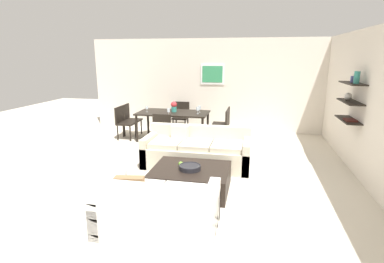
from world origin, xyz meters
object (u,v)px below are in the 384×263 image
wine_glass_left_near (147,108)px  wine_glass_right_far (199,108)px  loveseat_white (157,210)px  coffee_table (191,179)px  dining_chair_foot (163,129)px  wine_glass_right_near (198,109)px  sofa_beige (197,152)px  decorative_bowl (190,167)px  centerpiece_vase (174,106)px  wine_glass_foot (168,110)px  dining_table (173,114)px  dining_chair_right_far (224,121)px  dining_chair_left_far (130,117)px  dining_chair_right_near (222,125)px  apple_on_coffee_table (181,164)px  dining_chair_left_near (123,121)px  dining_chair_head (181,115)px

wine_glass_left_near → wine_glass_right_far: wine_glass_right_far is taller
loveseat_white → coffee_table: loveseat_white is taller
dining_chair_foot → wine_glass_right_near: wine_glass_right_near is taller
sofa_beige → decorative_bowl: 1.24m
loveseat_white → dining_chair_foot: (-0.95, 3.43, 0.21)m
wine_glass_right_near → centerpiece_vase: (-0.68, 0.17, 0.02)m
wine_glass_foot → wine_glass_left_near: (-0.69, 0.31, -0.01)m
wine_glass_left_near → dining_table: bearing=10.1°
loveseat_white → dining_chair_right_far: (0.38, 4.56, 0.21)m
wine_glass_left_near → dining_chair_left_far: bearing=151.9°
dining_chair_right_near → wine_glass_right_near: wine_glass_right_near is taller
apple_on_coffee_table → centerpiece_vase: bearing=107.0°
dining_chair_left_near → wine_glass_left_near: wine_glass_left_near is taller
dining_chair_right_near → wine_glass_foot: 1.40m
apple_on_coffee_table → dining_chair_right_far: bearing=82.8°
loveseat_white → wine_glass_right_near: 4.26m
dining_chair_foot → wine_glass_right_near: 1.11m
dining_chair_head → wine_glass_left_near: 1.29m
dining_chair_head → dining_chair_left_near: bearing=-139.9°
dining_chair_right_near → wine_glass_right_near: size_ratio=4.88×
centerpiece_vase → dining_table: bearing=-102.4°
dining_chair_head → dining_chair_left_far: bearing=-153.1°
dining_chair_foot → dining_chair_left_near: bearing=153.1°
dining_chair_left_far → sofa_beige: bearing=-41.7°
dining_chair_foot → wine_glass_right_near: bearing=48.6°
coffee_table → sofa_beige: bearing=95.8°
dining_table → dining_chair_right_far: dining_chair_right_far is taller
dining_chair_right_near → wine_glass_left_near: size_ratio=5.52×
sofa_beige → wine_glass_right_far: wine_glass_right_far is taller
dining_table → dining_chair_left_far: dining_chair_left_far is taller
wine_glass_right_near → dining_chair_left_near: bearing=-177.2°
decorative_bowl → loveseat_white: bearing=-97.6°
sofa_beige → dining_chair_left_far: 3.14m
decorative_bowl → apple_on_coffee_table: apple_on_coffee_table is taller
apple_on_coffee_table → dining_chair_left_near: 3.56m
wine_glass_foot → dining_chair_head: bearing=90.0°
coffee_table → dining_chair_left_near: bearing=131.2°
loveseat_white → wine_glass_right_far: size_ratio=8.76×
dining_chair_left_far → dining_chair_left_near: bearing=-90.0°
wine_glass_left_near → centerpiece_vase: 0.72m
coffee_table → dining_chair_right_near: size_ratio=1.44×
wine_glass_left_near → wine_glass_right_far: (1.38, 0.25, 0.00)m
dining_chair_right_near → dining_chair_left_far: 2.71m
coffee_table → dining_chair_right_far: (0.22, 3.26, 0.31)m
loveseat_white → dining_chair_left_near: 4.71m
dining_chair_left_near → dining_chair_foot: size_ratio=1.00×
dining_chair_left_far → dining_chair_head: bearing=26.9°
wine_glass_right_far → loveseat_white: bearing=-86.6°
dining_table → dining_chair_right_near: (1.34, -0.22, -0.18)m
dining_chair_head → wine_glass_foot: size_ratio=5.14×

